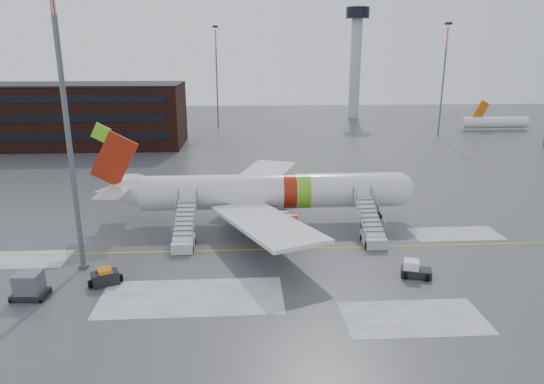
{
  "coord_description": "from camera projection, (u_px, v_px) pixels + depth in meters",
  "views": [
    {
      "loc": [
        -1.87,
        -43.81,
        18.07
      ],
      "look_at": [
        1.08,
        4.91,
        4.0
      ],
      "focal_mm": 32.0,
      "sensor_mm": 36.0,
      "label": 1
    }
  ],
  "objects": [
    {
      "name": "control_tower",
      "position": [
        356.0,
        50.0,
        134.8
      ],
      "size": [
        6.4,
        6.4,
        30.0
      ],
      "color": "#B2B5BA",
      "rests_on": "ground"
    },
    {
      "name": "distant_aircraft",
      "position": [
        521.0,
        134.0,
        112.15
      ],
      "size": [
        35.0,
        18.0,
        8.0
      ],
      "primitive_type": null,
      "color": "#D8590C",
      "rests_on": "ground"
    },
    {
      "name": "uld_container",
      "position": [
        29.0,
        286.0,
        36.87
      ],
      "size": [
        2.6,
        1.97,
        2.04
      ],
      "color": "black",
      "rests_on": "ground"
    },
    {
      "name": "terminal_building",
      "position": [
        24.0,
        115.0,
        95.54
      ],
      "size": [
        62.0,
        16.11,
        12.3
      ],
      "color": "#3F1E16",
      "rests_on": "ground"
    },
    {
      "name": "light_mast_far_ne",
      "position": [
        444.0,
        73.0,
        105.21
      ],
      "size": [
        1.2,
        1.2,
        24.25
      ],
      "color": "#595B60",
      "rests_on": "ground"
    },
    {
      "name": "light_mast_near",
      "position": [
        65.0,
        111.0,
        38.56
      ],
      "size": [
        1.2,
        1.2,
        26.31
      ],
      "color": "#595B60",
      "rests_on": "ground"
    },
    {
      "name": "ground",
      "position": [
        264.0,
        246.0,
        47.14
      ],
      "size": [
        260.0,
        260.0,
        0.0
      ],
      "primitive_type": "plane",
      "color": "#494C4F",
      "rests_on": "ground"
    },
    {
      "name": "airliner",
      "position": [
        262.0,
        192.0,
        52.82
      ],
      "size": [
        35.03,
        32.97,
        11.18
      ],
      "color": "silver",
      "rests_on": "ground"
    },
    {
      "name": "light_mast_far_n",
      "position": [
        217.0,
        71.0,
        117.65
      ],
      "size": [
        1.2,
        1.2,
        24.25
      ],
      "color": "#595B60",
      "rests_on": "ground"
    },
    {
      "name": "airstair_aft",
      "position": [
        184.0,
        236.0,
        46.75
      ],
      "size": [
        2.05,
        7.7,
        3.48
      ],
      "color": "silver",
      "rests_on": "ground"
    },
    {
      "name": "airstair_fwd",
      "position": [
        372.0,
        232.0,
        47.82
      ],
      "size": [
        2.05,
        7.7,
        3.48
      ],
      "color": "#B8BAC0",
      "rests_on": "ground"
    },
    {
      "name": "baggage_tractor",
      "position": [
        105.0,
        278.0,
        39.08
      ],
      "size": [
        2.84,
        1.98,
        1.39
      ],
      "color": "black",
      "rests_on": "ground"
    },
    {
      "name": "pushback_tug",
      "position": [
        414.0,
        270.0,
        40.47
      ],
      "size": [
        2.73,
        2.35,
        1.4
      ],
      "color": "black",
      "rests_on": "ground"
    }
  ]
}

